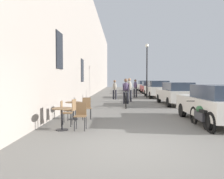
{
  "coord_description": "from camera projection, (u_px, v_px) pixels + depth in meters",
  "views": [
    {
      "loc": [
        -0.45,
        -5.32,
        1.63
      ],
      "look_at": [
        -0.94,
        11.19,
        0.91
      ],
      "focal_mm": 35.75,
      "sensor_mm": 36.0,
      "label": 1
    }
  ],
  "objects": [
    {
      "name": "parked_car_fifth",
      "position": [
        144.0,
        86.0,
        32.22
      ],
      "size": [
        1.86,
        4.27,
        1.51
      ],
      "color": "beige",
      "rests_on": "ground_plane"
    },
    {
      "name": "pedestrian_near",
      "position": [
        129.0,
        88.0,
        16.48
      ],
      "size": [
        0.37,
        0.29,
        1.76
      ],
      "color": "#26262D",
      "rests_on": "ground_plane"
    },
    {
      "name": "street_lamp",
      "position": [
        147.0,
        64.0,
        20.27
      ],
      "size": [
        0.32,
        0.32,
        4.9
      ],
      "color": "black",
      "rests_on": "ground_plane"
    },
    {
      "name": "cafe_chair_near_toward_wall",
      "position": [
        81.0,
        114.0,
        7.27
      ],
      "size": [
        0.38,
        0.38,
        0.89
      ],
      "color": "black",
      "rests_on": "ground_plane"
    },
    {
      "name": "parked_car_fourth",
      "position": [
        148.0,
        87.0,
        26.64
      ],
      "size": [
        1.71,
        4.01,
        1.43
      ],
      "color": "maroon",
      "rests_on": "ground_plane"
    },
    {
      "name": "pedestrian_far",
      "position": [
        135.0,
        87.0,
        20.56
      ],
      "size": [
        0.38,
        0.3,
        1.67
      ],
      "color": "#26262D",
      "rests_on": "ground_plane"
    },
    {
      "name": "parked_car_nearest",
      "position": [
        215.0,
        103.0,
        8.37
      ],
      "size": [
        1.82,
        4.11,
        1.45
      ],
      "color": "beige",
      "rests_on": "ground_plane"
    },
    {
      "name": "cafe_table_mid",
      "position": [
        73.0,
        107.0,
        9.19
      ],
      "size": [
        0.64,
        0.64,
        0.72
      ],
      "color": "black",
      "rests_on": "ground_plane"
    },
    {
      "name": "cafe_table_near",
      "position": [
        62.0,
        114.0,
        7.21
      ],
      "size": [
        0.64,
        0.64,
        0.72
      ],
      "color": "black",
      "rests_on": "ground_plane"
    },
    {
      "name": "cyclist_on_bicycle",
      "position": [
        126.0,
        94.0,
        13.26
      ],
      "size": [
        0.52,
        1.76,
        1.74
      ],
      "color": "black",
      "rests_on": "ground_plane"
    },
    {
      "name": "pedestrian_mid",
      "position": [
        115.0,
        88.0,
        18.6
      ],
      "size": [
        0.38,
        0.29,
        1.62
      ],
      "color": "#26262D",
      "rests_on": "ground_plane"
    },
    {
      "name": "parked_car_second",
      "position": [
        176.0,
        93.0,
        14.49
      ],
      "size": [
        1.87,
        4.19,
        1.47
      ],
      "color": "beige",
      "rests_on": "ground_plane"
    },
    {
      "name": "parked_motorcycle",
      "position": [
        202.0,
        116.0,
        7.56
      ],
      "size": [
        0.62,
        2.15,
        0.92
      ],
      "color": "black",
      "rests_on": "ground_plane"
    },
    {
      "name": "building_facade_left",
      "position": [
        84.0,
        40.0,
        19.23
      ],
      "size": [
        0.54,
        68.0,
        10.17
      ],
      "color": "gray",
      "rests_on": "ground_plane"
    },
    {
      "name": "cafe_chair_mid_toward_wall",
      "position": [
        72.0,
        109.0,
        8.53
      ],
      "size": [
        0.46,
        0.46,
        0.89
      ],
      "color": "black",
      "rests_on": "ground_plane"
    },
    {
      "name": "cafe_chair_near_toward_street",
      "position": [
        65.0,
        111.0,
        7.87
      ],
      "size": [
        0.41,
        0.41,
        0.89
      ],
      "color": "black",
      "rests_on": "ground_plane"
    },
    {
      "name": "parked_car_third",
      "position": [
        157.0,
        89.0,
        20.45
      ],
      "size": [
        1.93,
        4.39,
        1.54
      ],
      "color": "beige",
      "rests_on": "ground_plane"
    },
    {
      "name": "ground_plane",
      "position": [
        137.0,
        147.0,
        5.37
      ],
      "size": [
        88.0,
        88.0,
        0.0
      ],
      "primitive_type": "plane",
      "color": "slate"
    },
    {
      "name": "cafe_chair_mid_toward_street",
      "position": [
        87.0,
        107.0,
        9.25
      ],
      "size": [
        0.44,
        0.44,
        0.89
      ],
      "color": "black",
      "rests_on": "ground_plane"
    }
  ]
}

